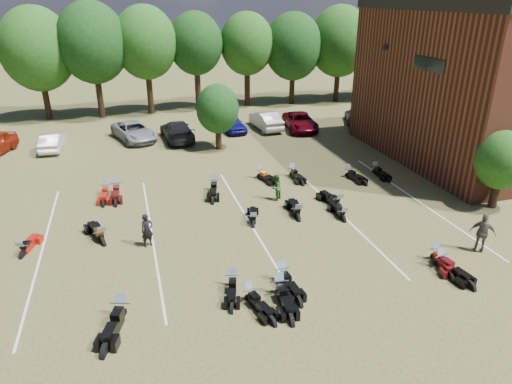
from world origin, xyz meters
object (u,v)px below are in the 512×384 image
object	(u,v)px
motorcycle_0	(122,318)
motorcycle_3	(279,295)
motorcycle_7	(23,256)
person_green	(276,187)
car_4	(231,123)
motorcycle_14	(118,193)
person_black	(147,230)
person_grey	(483,233)

from	to	relation	value
motorcycle_0	motorcycle_3	xyz separation A→B (m)	(5.99, -0.25, 0.00)
motorcycle_0	motorcycle_7	distance (m)	7.10
person_green	car_4	bearing A→B (deg)	-137.00
motorcycle_14	person_black	bearing A→B (deg)	-75.87
motorcycle_7	motorcycle_14	size ratio (longest dim) A/B	0.84
motorcycle_3	motorcycle_14	size ratio (longest dim) A/B	0.97
person_black	person_grey	bearing A→B (deg)	-40.41
person_black	person_green	distance (m)	8.12
car_4	motorcycle_0	bearing A→B (deg)	-120.22
motorcycle_0	motorcycle_14	world-z (taller)	motorcycle_0
motorcycle_7	motorcycle_3	bearing A→B (deg)	167.13
car_4	person_black	bearing A→B (deg)	-122.36
motorcycle_0	motorcycle_14	xyz separation A→B (m)	(-0.06, 11.93, 0.00)
person_black	car_4	bearing A→B (deg)	42.93
car_4	motorcycle_7	world-z (taller)	car_4
person_green	motorcycle_14	bearing A→B (deg)	-65.58
motorcycle_7	motorcycle_14	bearing A→B (deg)	-106.42
person_black	motorcycle_3	size ratio (longest dim) A/B	0.70
person_black	person_green	xyz separation A→B (m)	(7.42, 3.31, -0.04)
car_4	motorcycle_7	bearing A→B (deg)	-136.07
motorcycle_14	motorcycle_3	bearing A→B (deg)	-60.72
person_green	person_grey	bearing A→B (deg)	88.20
car_4	motorcycle_7	distance (m)	22.28
car_4	motorcycle_7	size ratio (longest dim) A/B	2.07
person_grey	motorcycle_0	bearing A→B (deg)	45.68
motorcycle_3	motorcycle_14	bearing A→B (deg)	120.71
person_black	motorcycle_0	xyz separation A→B (m)	(-1.30, -5.09, -0.82)
motorcycle_7	motorcycle_14	distance (m)	7.50
person_black	person_green	world-z (taller)	person_black
car_4	motorcycle_14	world-z (taller)	car_4
motorcycle_3	motorcycle_7	distance (m)	11.82
person_black	person_grey	size ratio (longest dim) A/B	0.86
person_green	motorcycle_0	world-z (taller)	person_green
person_green	motorcycle_0	size ratio (longest dim) A/B	0.63
person_green	motorcycle_7	distance (m)	13.25
motorcycle_3	motorcycle_14	xyz separation A→B (m)	(-6.04, 12.18, 0.00)
motorcycle_0	motorcycle_3	world-z (taller)	motorcycle_0
person_black	motorcycle_0	distance (m)	5.32
motorcycle_3	person_green	bearing A→B (deg)	76.82
person_green	person_grey	world-z (taller)	person_grey
motorcycle_7	motorcycle_14	xyz separation A→B (m)	(4.17, 6.23, 0.00)
car_4	person_grey	bearing A→B (deg)	-82.19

